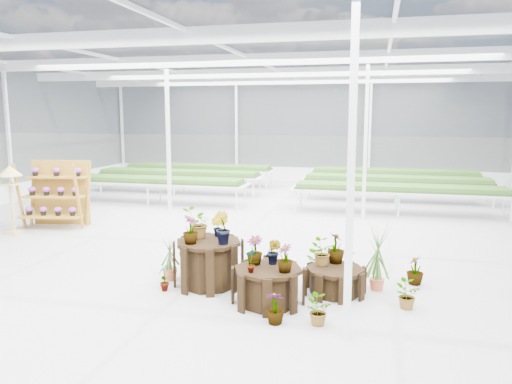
% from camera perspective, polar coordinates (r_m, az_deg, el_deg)
% --- Properties ---
extents(ground_plane, '(24.00, 24.00, 0.00)m').
position_cam_1_polar(ground_plane, '(11.39, -3.82, -6.40)').
color(ground_plane, gray).
rests_on(ground_plane, ground).
extents(greenhouse_shell, '(18.00, 24.00, 4.50)m').
position_cam_1_polar(greenhouse_shell, '(11.01, -3.94, 4.96)').
color(greenhouse_shell, white).
rests_on(greenhouse_shell, ground).
extents(steel_frame, '(18.00, 24.00, 4.50)m').
position_cam_1_polar(steel_frame, '(11.01, -3.94, 4.96)').
color(steel_frame, silver).
rests_on(steel_frame, ground).
extents(nursery_benches, '(16.00, 7.00, 0.84)m').
position_cam_1_polar(nursery_benches, '(18.17, 2.96, 0.71)').
color(nursery_benches, silver).
rests_on(nursery_benches, ground).
extents(plinth_tall, '(1.58, 1.58, 0.81)m').
position_cam_1_polar(plinth_tall, '(8.90, -5.43, -8.09)').
color(plinth_tall, black).
rests_on(plinth_tall, ground).
extents(plinth_mid, '(1.32, 1.32, 0.60)m').
position_cam_1_polar(plinth_mid, '(8.07, 1.39, -10.66)').
color(plinth_mid, black).
rests_on(plinth_mid, ground).
extents(plinth_low, '(1.28, 1.28, 0.45)m').
position_cam_1_polar(plinth_low, '(8.62, 9.01, -9.99)').
color(plinth_low, black).
rests_on(plinth_low, ground).
extents(shelf_rack, '(1.80, 1.15, 1.77)m').
position_cam_1_polar(shelf_rack, '(14.31, -22.03, -0.26)').
color(shelf_rack, olive).
rests_on(shelf_rack, ground).
extents(bird_table, '(0.53, 0.53, 1.75)m').
position_cam_1_polar(bird_table, '(13.92, -26.13, -0.81)').
color(bird_table, tan).
rests_on(bird_table, ground).
extents(nursery_plants, '(4.71, 2.93, 1.36)m').
position_cam_1_polar(nursery_plants, '(8.64, 3.18, -7.39)').
color(nursery_plants, '#325A1E').
rests_on(nursery_plants, ground).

